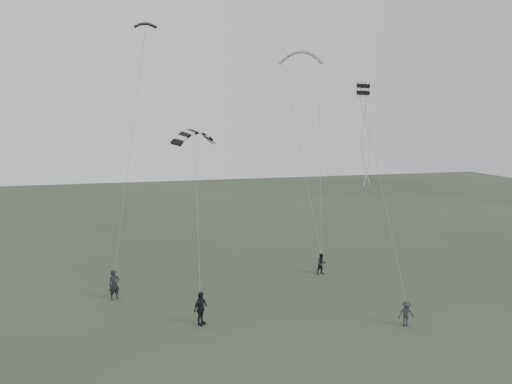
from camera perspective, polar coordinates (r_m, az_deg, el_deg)
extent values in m
plane|color=#2D3A27|center=(31.07, 0.37, -14.13)|extent=(140.00, 140.00, 0.00)
imported|color=black|center=(34.91, -15.89, -10.17)|extent=(0.83, 0.67, 1.98)
imported|color=black|center=(39.19, 7.51, -8.15)|extent=(0.85, 0.69, 1.63)
imported|color=black|center=(29.88, -6.35, -13.08)|extent=(1.17, 1.15, 1.97)
imported|color=#2E2E34|center=(30.85, 16.80, -13.16)|extent=(1.04, 0.68, 1.51)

